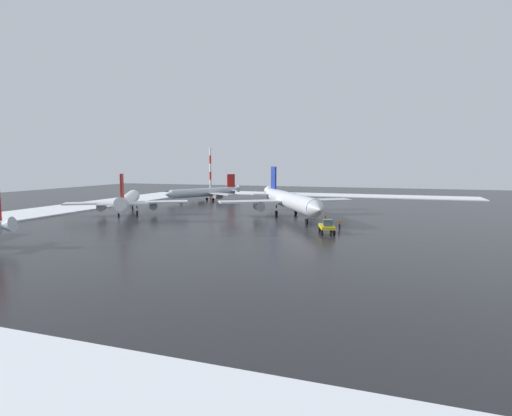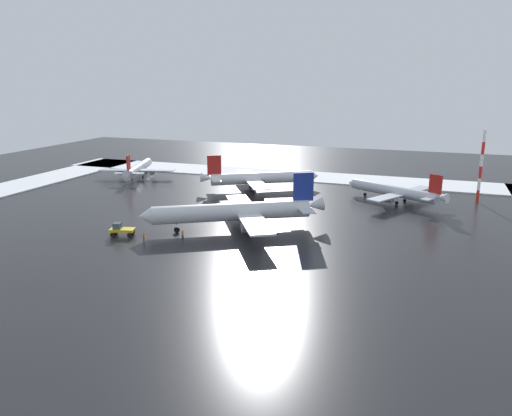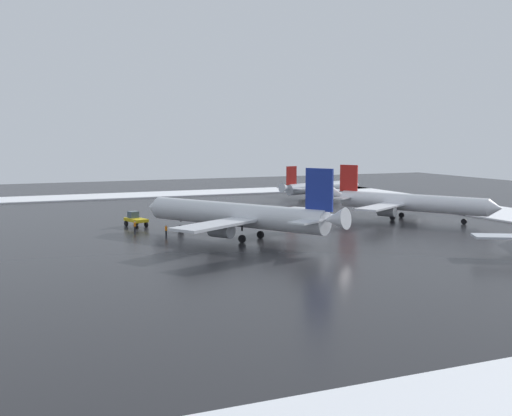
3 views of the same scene
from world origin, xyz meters
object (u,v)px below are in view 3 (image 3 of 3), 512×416
airplane_parked_portside (239,215)px  ground_crew_by_nose_gear (135,226)px  pushback_tug (135,219)px  ground_crew_mid_apron (166,230)px  airplane_parked_starboard (408,202)px  airplane_foreground_jet (321,187)px

airplane_parked_portside → ground_crew_by_nose_gear: size_ratio=19.29×
pushback_tug → ground_crew_mid_apron: pushback_tug is taller
airplane_parked_starboard → ground_crew_mid_apron: (-0.90, 45.06, -2.20)m
airplane_parked_starboard → airplane_parked_portside: bearing=-108.6°
pushback_tug → ground_crew_by_nose_gear: 5.93m
airplane_parked_portside → pushback_tug: (18.97, 11.24, -2.31)m
pushback_tug → ground_crew_mid_apron: (-11.90, -2.05, -0.31)m
ground_crew_by_nose_gear → airplane_foreground_jet: bearing=-94.8°
airplane_parked_portside → airplane_foreground_jet: airplane_parked_portside is taller
pushback_tug → ground_crew_mid_apron: bearing=173.1°
pushback_tug → ground_crew_by_nose_gear: size_ratio=2.95×
pushback_tug → ground_crew_mid_apron: 12.08m
airplane_parked_portside → airplane_foreground_jet: bearing=-70.9°
airplane_foreground_jet → ground_crew_mid_apron: 64.46m
airplane_foreground_jet → airplane_parked_portside: bearing=-147.9°
ground_crew_by_nose_gear → ground_crew_mid_apron: 7.03m
airplane_foreground_jet → ground_crew_by_nose_gear: bearing=-164.5°
airplane_parked_portside → ground_crew_by_nose_gear: 18.45m
ground_crew_by_nose_gear → ground_crew_mid_apron: (-6.14, -3.41, 0.00)m
airplane_foreground_jet → ground_crew_mid_apron: airplane_foreground_jet is taller
airplane_parked_portside → ground_crew_mid_apron: (7.07, 9.19, -2.63)m
airplane_foreground_jet → ground_crew_mid_apron: (-41.10, 49.63, -1.70)m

